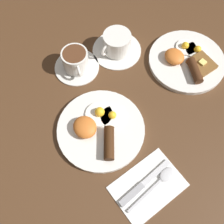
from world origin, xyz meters
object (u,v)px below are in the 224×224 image
object	(u,v)px
teacup_far	(117,45)
knife	(142,185)
breakfast_plate_near	(100,129)
breakfast_plate_far	(187,60)
teacup_near	(76,62)
spoon	(162,179)

from	to	relation	value
teacup_far	knife	xyz separation A→B (m)	(0.40, -0.22, -0.02)
breakfast_plate_near	knife	size ratio (longest dim) A/B	1.44
breakfast_plate_far	teacup_near	xyz separation A→B (m)	(-0.20, -0.30, 0.02)
breakfast_plate_near	teacup_near	size ratio (longest dim) A/B	1.74
breakfast_plate_far	spoon	distance (m)	0.40
knife	breakfast_plate_near	bearing A→B (deg)	86.01
breakfast_plate_near	teacup_far	distance (m)	0.30
breakfast_plate_far	spoon	bearing A→B (deg)	-53.45
breakfast_plate_near	teacup_near	world-z (taller)	teacup_near
breakfast_plate_near	breakfast_plate_far	bearing A→B (deg)	93.47
breakfast_plate_near	breakfast_plate_far	xyz separation A→B (m)	(-0.02, 0.37, -0.00)
breakfast_plate_far	teacup_near	bearing A→B (deg)	-123.89
spoon	teacup_near	bearing A→B (deg)	83.04
spoon	knife	bearing A→B (deg)	154.44
teacup_near	knife	distance (m)	0.43
teacup_near	knife	bearing A→B (deg)	-9.78
breakfast_plate_near	teacup_far	world-z (taller)	teacup_far
teacup_near	teacup_far	distance (m)	0.15
breakfast_plate_far	teacup_near	distance (m)	0.36
breakfast_plate_near	breakfast_plate_far	size ratio (longest dim) A/B	1.01
teacup_far	spoon	size ratio (longest dim) A/B	0.98
teacup_far	knife	world-z (taller)	teacup_far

